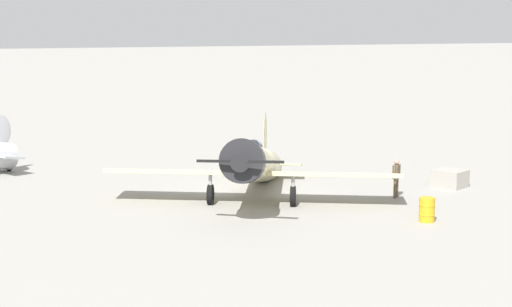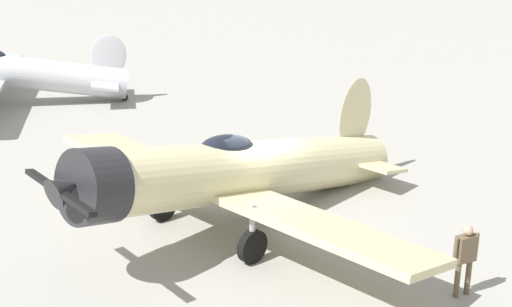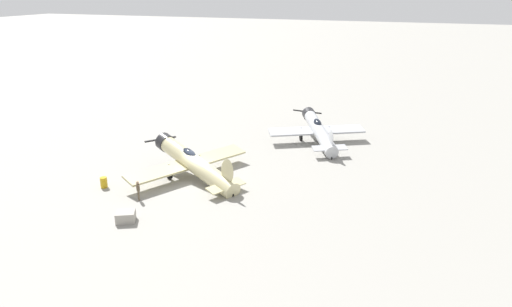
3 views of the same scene
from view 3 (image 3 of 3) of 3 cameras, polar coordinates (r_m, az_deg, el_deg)
ground_plane at (r=41.60m, az=-7.06°, el=-3.14°), size 400.00×400.00×0.00m
airplane_foreground at (r=41.46m, az=-7.56°, el=-1.11°), size 11.37×10.71×3.48m
airplane_mid_apron at (r=50.69m, az=7.46°, el=2.81°), size 9.53×9.93×2.96m
ground_crew_mechanic at (r=38.23m, az=-13.93°, el=-4.10°), size 0.48×0.46×1.60m
equipment_crate at (r=35.37m, az=-15.33°, el=-7.28°), size 1.64×1.71×0.76m
fuel_drum at (r=41.57m, az=-17.75°, el=-3.31°), size 0.60×0.60×0.90m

